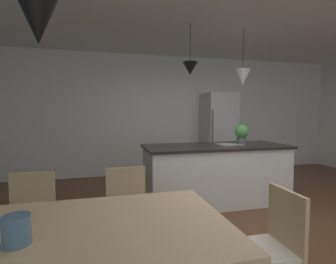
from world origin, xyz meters
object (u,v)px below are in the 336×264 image
at_px(chair_far_left, 28,221).
at_px(vase_on_dining_table, 16,230).
at_px(dining_table, 65,241).
at_px(kitchen_island, 216,173).
at_px(potted_plant_on_island, 242,133).
at_px(chair_far_right, 127,212).
at_px(refrigerator, 219,134).
at_px(chair_kitchen_end, 269,248).

relative_size(chair_far_left, vase_on_dining_table, 6.00).
relative_size(dining_table, kitchen_island, 0.84).
relative_size(potted_plant_on_island, vase_on_dining_table, 2.15).
relative_size(chair_far_right, potted_plant_on_island, 2.80).
bearing_deg(chair_far_left, refrigerator, 43.56).
bearing_deg(dining_table, refrigerator, 54.55).
bearing_deg(potted_plant_on_island, chair_far_left, -155.09).
distance_m(chair_kitchen_end, chair_far_left, 1.94).
height_order(chair_kitchen_end, potted_plant_on_island, potted_plant_on_island).
xyz_separation_m(kitchen_island, refrigerator, (0.91, 1.80, 0.46)).
distance_m(kitchen_island, potted_plant_on_island, 0.75).
bearing_deg(chair_kitchen_end, kitchen_island, 74.23).
bearing_deg(potted_plant_on_island, chair_kitchen_end, -115.73).
distance_m(refrigerator, potted_plant_on_island, 1.87).
relative_size(dining_table, chair_far_left, 2.15).
height_order(dining_table, potted_plant_on_island, potted_plant_on_island).
bearing_deg(kitchen_island, chair_far_left, -151.15).
relative_size(chair_far_right, chair_far_left, 1.00).
bearing_deg(potted_plant_on_island, dining_table, -137.26).
xyz_separation_m(chair_far_left, potted_plant_on_island, (2.77, 1.28, 0.60)).
height_order(chair_kitchen_end, chair_far_left, same).
xyz_separation_m(dining_table, chair_far_left, (-0.42, 0.89, -0.22)).
bearing_deg(chair_kitchen_end, dining_table, 179.93).
xyz_separation_m(chair_kitchen_end, vase_on_dining_table, (-1.51, -0.11, 0.35)).
xyz_separation_m(chair_far_left, refrigerator, (3.24, 3.08, 0.45)).
xyz_separation_m(chair_kitchen_end, refrigerator, (1.53, 3.97, 0.45)).
height_order(dining_table, chair_far_right, chair_far_right).
bearing_deg(chair_far_left, chair_far_right, 0.02).
distance_m(chair_kitchen_end, kitchen_island, 2.26).
relative_size(chair_far_right, vase_on_dining_table, 6.00).
xyz_separation_m(kitchen_island, vase_on_dining_table, (-2.12, -2.29, 0.36)).
bearing_deg(refrigerator, potted_plant_on_island, -104.85).
bearing_deg(potted_plant_on_island, vase_on_dining_table, -138.15).
bearing_deg(chair_kitchen_end, potted_plant_on_island, 64.27).
bearing_deg(kitchen_island, potted_plant_on_island, 0.00).
relative_size(chair_far_left, kitchen_island, 0.39).
xyz_separation_m(potted_plant_on_island, vase_on_dining_table, (-2.55, -2.29, -0.25)).
xyz_separation_m(chair_far_right, chair_kitchen_end, (0.88, -0.89, 0.00)).
xyz_separation_m(chair_kitchen_end, potted_plant_on_island, (1.05, 2.17, 0.60)).
xyz_separation_m(chair_far_left, vase_on_dining_table, (0.21, -1.00, 0.35)).
bearing_deg(dining_table, vase_on_dining_table, -150.45).
bearing_deg(refrigerator, vase_on_dining_table, -126.56).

